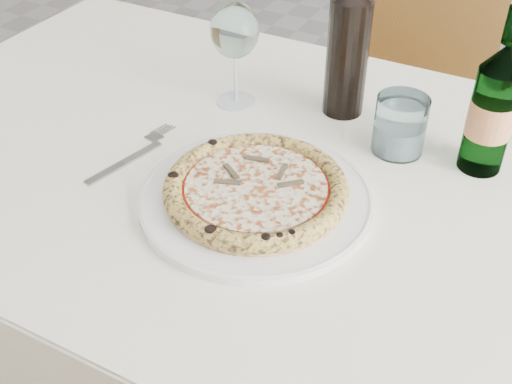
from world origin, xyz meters
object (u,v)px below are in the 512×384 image
(pizza, at_px, (256,189))
(tumbler, at_px, (400,128))
(chair_far, at_px, (409,81))
(beer_bottle, at_px, (493,109))
(plate, at_px, (256,198))
(wine_bottle, at_px, (348,46))
(wine_glass, at_px, (235,33))
(dining_table, at_px, (283,208))

(pizza, height_order, tumbler, tumbler)
(chair_far, bearing_deg, beer_bottle, -67.12)
(chair_far, bearing_deg, plate, -89.90)
(plate, distance_m, pizza, 0.02)
(beer_bottle, bearing_deg, pizza, -137.97)
(chair_far, xyz_separation_m, wine_bottle, (0.02, -0.59, 0.35))
(plate, distance_m, wine_glass, 0.33)
(tumbler, distance_m, wine_bottle, 0.17)
(dining_table, bearing_deg, tumbler, 43.25)
(dining_table, relative_size, beer_bottle, 5.70)
(tumbler, bearing_deg, wine_glass, 177.37)
(dining_table, height_order, beer_bottle, beer_bottle)
(chair_far, distance_m, tumbler, 0.73)
(wine_bottle, bearing_deg, beer_bottle, -13.81)
(dining_table, height_order, pizza, pizza)
(dining_table, distance_m, chair_far, 0.82)
(wine_glass, distance_m, wine_bottle, 0.20)
(chair_far, bearing_deg, wine_bottle, -88.31)
(dining_table, xyz_separation_m, wine_bottle, (0.02, 0.21, 0.21))
(dining_table, distance_m, pizza, 0.15)
(pizza, distance_m, wine_bottle, 0.33)
(dining_table, relative_size, chair_far, 1.64)
(wine_glass, relative_size, beer_bottle, 0.72)
(beer_bottle, bearing_deg, tumbler, -174.16)
(plate, xyz_separation_m, pizza, (-0.00, 0.00, 0.02))
(dining_table, height_order, wine_glass, wine_glass)
(dining_table, distance_m, wine_bottle, 0.30)
(pizza, bearing_deg, dining_table, 90.00)
(tumbler, xyz_separation_m, beer_bottle, (0.13, 0.01, 0.07))
(wine_glass, xyz_separation_m, tumbler, (0.31, -0.01, -0.10))
(chair_far, distance_m, pizza, 0.94)
(pizza, bearing_deg, plate, -32.01)
(chair_far, relative_size, tumbler, 9.66)
(tumbler, relative_size, beer_bottle, 0.36)
(dining_table, relative_size, pizza, 5.54)
(tumbler, xyz_separation_m, wine_bottle, (-0.13, 0.08, 0.09))
(beer_bottle, bearing_deg, plate, -137.97)
(dining_table, xyz_separation_m, pizza, (-0.00, -0.10, 0.11))
(plate, bearing_deg, tumbler, 58.62)
(plate, bearing_deg, beer_bottle, 42.03)
(chair_far, xyz_separation_m, beer_bottle, (0.28, -0.66, 0.33))
(wine_glass, height_order, tumbler, wine_glass)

